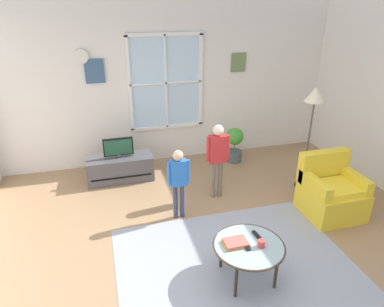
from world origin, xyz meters
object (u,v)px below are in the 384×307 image
(book_stack, at_px, (236,243))
(armchair, at_px, (331,193))
(remote_near_cup, at_px, (256,235))
(floor_lamp, at_px, (314,105))
(person_blue_shirt, at_px, (178,177))
(potted_plant_by_window, at_px, (234,143))
(television, at_px, (118,147))
(remote_near_books, at_px, (246,246))
(person_red_shirt, at_px, (217,153))
(cup, at_px, (261,244))
(coffee_table, at_px, (249,247))
(tv_stand, at_px, (120,168))

(book_stack, bearing_deg, armchair, 24.79)
(remote_near_cup, xyz_separation_m, floor_lamp, (1.58, 1.53, 0.95))
(person_blue_shirt, xyz_separation_m, potted_plant_by_window, (1.45, 1.55, -0.29))
(television, xyz_separation_m, potted_plant_by_window, (2.16, 0.18, -0.24))
(armchair, bearing_deg, remote_near_books, -152.19)
(remote_near_books, height_order, person_red_shirt, person_red_shirt)
(book_stack, distance_m, cup, 0.27)
(armchair, xyz_separation_m, coffee_table, (-1.67, -0.88, 0.09))
(armchair, relative_size, potted_plant_by_window, 1.31)
(armchair, xyz_separation_m, cup, (-1.55, -0.94, 0.16))
(book_stack, xyz_separation_m, floor_lamp, (1.86, 1.61, 0.94))
(tv_stand, bearing_deg, book_stack, -68.95)
(television, bearing_deg, potted_plant_by_window, 4.68)
(book_stack, xyz_separation_m, potted_plant_by_window, (1.13, 2.85, -0.10))
(armchair, height_order, book_stack, armchair)
(remote_near_cup, xyz_separation_m, potted_plant_by_window, (0.85, 2.77, -0.09))
(armchair, relative_size, remote_near_cup, 6.21)
(coffee_table, xyz_separation_m, person_red_shirt, (0.24, 1.74, 0.33))
(tv_stand, relative_size, remote_near_cup, 7.89)
(coffee_table, distance_m, remote_near_cup, 0.20)
(cup, relative_size, remote_near_books, 0.58)
(person_blue_shirt, bearing_deg, person_red_shirt, 29.48)
(remote_near_cup, bearing_deg, cup, -99.65)
(coffee_table, xyz_separation_m, book_stack, (-0.13, 0.05, 0.05))
(tv_stand, bearing_deg, floor_lamp, -20.10)
(television, bearing_deg, tv_stand, 90.00)
(cup, bearing_deg, remote_near_books, 167.20)
(television, height_order, potted_plant_by_window, television)
(armchair, xyz_separation_m, remote_near_books, (-1.71, -0.90, 0.13))
(television, xyz_separation_m, armchair, (2.83, -1.84, -0.28))
(armchair, xyz_separation_m, person_red_shirt, (-1.43, 0.86, 0.42))
(remote_near_cup, bearing_deg, tv_stand, 116.79)
(cup, xyz_separation_m, floor_lamp, (1.62, 1.72, 0.92))
(television, bearing_deg, cup, -65.32)
(person_red_shirt, bearing_deg, book_stack, -102.50)
(person_red_shirt, bearing_deg, floor_lamp, -2.95)
(coffee_table, height_order, book_stack, book_stack)
(remote_near_cup, bearing_deg, book_stack, -163.77)
(book_stack, relative_size, floor_lamp, 0.16)
(book_stack, distance_m, remote_near_cup, 0.29)
(television, distance_m, remote_near_books, 2.96)
(person_blue_shirt, bearing_deg, remote_near_books, -73.21)
(potted_plant_by_window, bearing_deg, person_red_shirt, -123.20)
(tv_stand, distance_m, armchair, 3.38)
(coffee_table, relative_size, remote_near_cup, 5.62)
(book_stack, bearing_deg, potted_plant_by_window, 68.32)
(television, height_order, person_blue_shirt, person_blue_shirt)
(television, bearing_deg, remote_near_cup, -63.18)
(remote_near_books, xyz_separation_m, remote_near_cup, (0.19, 0.15, 0.00))
(television, height_order, remote_near_books, television)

